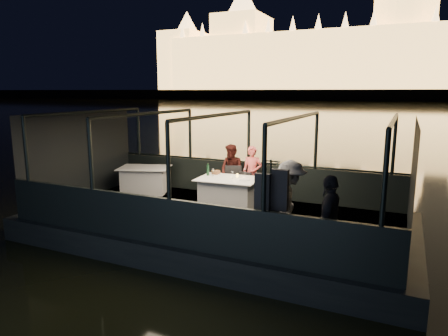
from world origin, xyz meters
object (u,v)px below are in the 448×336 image
at_px(dining_table_aft, 145,179).
at_px(passenger_dark, 330,214).
at_px(chair_port_left, 230,186).
at_px(passenger_stripe, 290,201).
at_px(chair_port_right, 243,187).
at_px(coat_stand, 270,206).
at_px(person_man_maroon, 232,170).
at_px(person_woman_coral, 252,172).
at_px(dining_table_central, 228,194).
at_px(wine_bottle, 208,169).

height_order(dining_table_aft, passenger_dark, passenger_dark).
relative_size(dining_table_aft, chair_port_left, 1.50).
bearing_deg(passenger_stripe, chair_port_right, 25.45).
distance_m(coat_stand, person_man_maroon, 3.96).
relative_size(chair_port_right, person_woman_coral, 0.55).
bearing_deg(dining_table_central, chair_port_right, 73.58).
height_order(dining_table_central, chair_port_right, chair_port_right).
bearing_deg(passenger_stripe, wine_bottle, 41.66).
bearing_deg(person_man_maroon, chair_port_left, -53.15).
height_order(chair_port_right, wine_bottle, wine_bottle).
relative_size(dining_table_central, passenger_stripe, 0.91).
bearing_deg(dining_table_central, person_man_maroon, 109.20).
xyz_separation_m(dining_table_central, person_man_maroon, (-0.37, 1.06, 0.36)).
bearing_deg(chair_port_right, person_woman_coral, 90.61).
height_order(chair_port_right, person_man_maroon, person_man_maroon).
height_order(passenger_stripe, wine_bottle, passenger_stripe).
bearing_deg(passenger_dark, chair_port_left, -129.58).
distance_m(dining_table_central, chair_port_left, 0.59).
height_order(chair_port_left, coat_stand, coat_stand).
xyz_separation_m(dining_table_central, person_woman_coral, (0.24, 1.00, 0.36)).
bearing_deg(passenger_stripe, passenger_dark, -136.95).
bearing_deg(dining_table_central, chair_port_left, 108.77).
bearing_deg(chair_port_left, coat_stand, -78.34).
bearing_deg(passenger_dark, wine_bottle, -120.95).
bearing_deg(chair_port_left, dining_table_central, -94.50).
bearing_deg(person_woman_coral, dining_table_central, -112.10).
height_order(chair_port_left, passenger_stripe, passenger_stripe).
bearing_deg(person_man_maroon, passenger_dark, -28.51).
height_order(dining_table_central, wine_bottle, wine_bottle).
bearing_deg(passenger_stripe, dining_table_central, 36.08).
distance_m(dining_table_aft, coat_stand, 5.37).
xyz_separation_m(chair_port_right, person_woman_coral, (0.08, 0.46, 0.30)).
relative_size(coat_stand, person_woman_coral, 1.19).
bearing_deg(coat_stand, dining_table_aft, 148.82).
bearing_deg(coat_stand, person_woman_coral, 115.33).
relative_size(dining_table_central, chair_port_right, 1.83).
distance_m(person_woman_coral, person_man_maroon, 0.61).
distance_m(person_woman_coral, passenger_stripe, 3.13).
distance_m(dining_table_central, wine_bottle, 0.81).
xyz_separation_m(dining_table_aft, chair_port_right, (2.96, 0.03, 0.06)).
relative_size(dining_table_aft, coat_stand, 0.81).
xyz_separation_m(chair_port_left, wine_bottle, (-0.41, -0.45, 0.47)).
distance_m(dining_table_central, person_man_maroon, 1.18).
bearing_deg(chair_port_left, passenger_dark, -65.78).
height_order(coat_stand, passenger_stripe, coat_stand).
bearing_deg(wine_bottle, person_woman_coral, 46.69).
bearing_deg(chair_port_right, dining_table_central, -96.13).
bearing_deg(person_man_maroon, chair_port_right, -27.30).
relative_size(dining_table_aft, person_man_maroon, 0.96).
distance_m(dining_table_central, passenger_stripe, 2.58).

